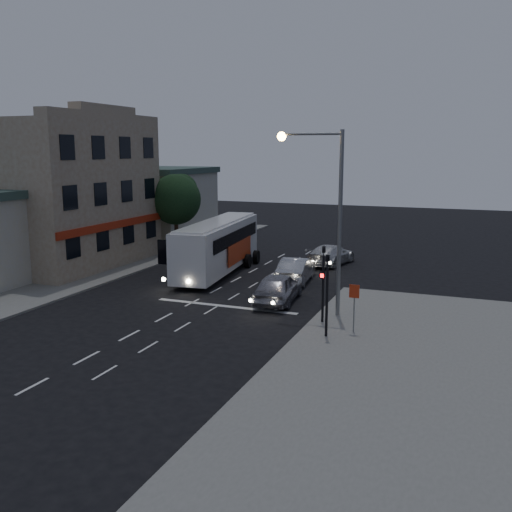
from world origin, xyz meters
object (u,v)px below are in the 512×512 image
at_px(street_tree, 176,197).
at_px(tour_bus, 218,245).
at_px(traffic_signal_side, 327,285).
at_px(car_sedan_a, 296,270).
at_px(car_suv, 278,287).
at_px(traffic_signal_main, 323,275).
at_px(car_sedan_b, 331,255).
at_px(regulatory_sign, 354,300).
at_px(streetlight, 327,201).

bearing_deg(street_tree, tour_bus, -41.69).
bearing_deg(traffic_signal_side, car_sedan_a, 114.36).
distance_m(car_suv, traffic_signal_side, 6.60).
xyz_separation_m(tour_bus, traffic_signal_main, (9.53, -8.65, 0.51)).
distance_m(car_sedan_b, regulatory_sign, 16.00).
xyz_separation_m(car_sedan_b, streetlight, (2.89, -12.78, 5.00)).
distance_m(tour_bus, streetlight, 12.36).
bearing_deg(car_suv, street_tree, -47.28).
distance_m(car_sedan_a, street_tree, 13.98).
relative_size(traffic_signal_main, traffic_signal_side, 1.00).
height_order(tour_bus, traffic_signal_main, traffic_signal_main).
relative_size(car_suv, regulatory_sign, 2.20).
bearing_deg(streetlight, car_sedan_a, 118.40).
distance_m(tour_bus, car_suv, 8.47).
relative_size(car_sedan_b, regulatory_sign, 2.28).
distance_m(car_sedan_b, street_tree, 13.21).
height_order(car_suv, streetlight, streetlight).
bearing_deg(traffic_signal_side, car_sedan_b, 103.36).
bearing_deg(tour_bus, regulatory_sign, -47.39).
height_order(car_suv, car_sedan_a, car_suv).
bearing_deg(tour_bus, street_tree, 131.66).
distance_m(tour_bus, traffic_signal_side, 14.76).
relative_size(tour_bus, car_sedan_b, 2.33).
bearing_deg(traffic_signal_side, streetlight, 105.70).
xyz_separation_m(car_sedan_a, street_tree, (-11.97, 6.19, 3.72)).
relative_size(streetlight, street_tree, 1.45).
relative_size(tour_bus, traffic_signal_main, 2.86).
bearing_deg(car_sedan_a, streetlight, 112.37).
distance_m(car_suv, regulatory_sign, 6.47).
bearing_deg(traffic_signal_main, car_sedan_b, 102.48).
bearing_deg(streetlight, traffic_signal_side, -74.30).
distance_m(car_sedan_b, streetlight, 14.03).
bearing_deg(car_suv, tour_bus, -47.48).
height_order(traffic_signal_main, streetlight, streetlight).
xyz_separation_m(car_suv, street_tree, (-12.51, 11.22, 3.67)).
bearing_deg(streetlight, car_suv, 152.24).
distance_m(car_sedan_a, regulatory_sign, 10.66).
bearing_deg(regulatory_sign, streetlight, 128.75).
distance_m(traffic_signal_main, street_tree, 21.38).
distance_m(car_sedan_a, car_sedan_b, 6.19).
distance_m(traffic_signal_side, street_tree, 23.24).
bearing_deg(regulatory_sign, street_tree, 138.92).
height_order(traffic_signal_main, regulatory_sign, traffic_signal_main).
xyz_separation_m(car_suv, traffic_signal_main, (3.30, -3.02, 1.60)).
bearing_deg(car_suv, traffic_signal_main, 132.09).
height_order(regulatory_sign, street_tree, street_tree).
height_order(tour_bus, streetlight, streetlight).
bearing_deg(regulatory_sign, traffic_signal_main, 149.16).
bearing_deg(traffic_signal_main, regulatory_sign, -30.84).
bearing_deg(traffic_signal_main, car_suv, 137.47).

